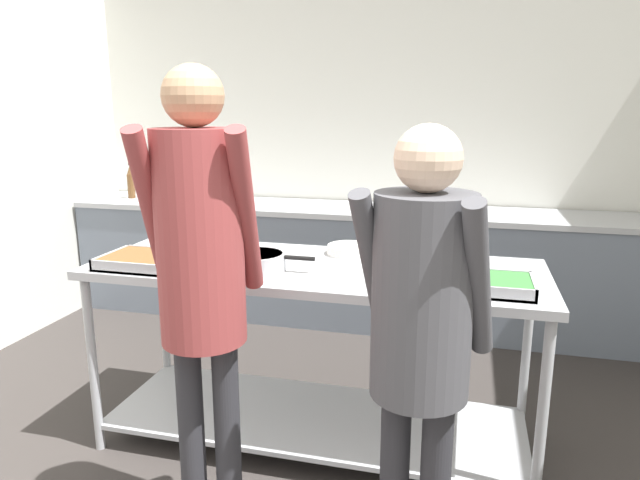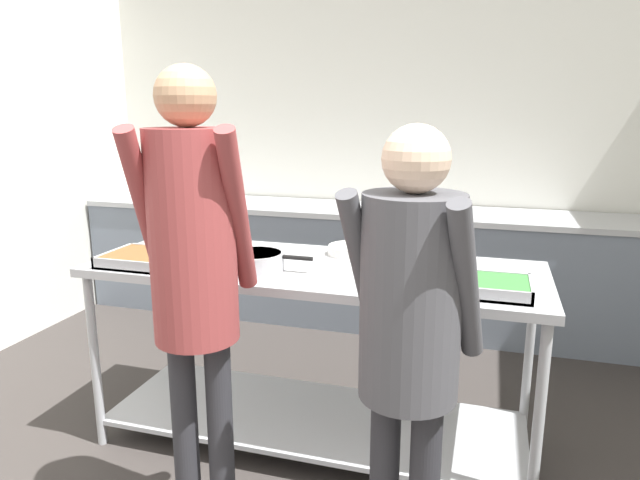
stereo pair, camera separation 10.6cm
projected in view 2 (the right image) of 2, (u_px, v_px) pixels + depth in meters
wall_rear at (379, 149)px, 4.58m from camera, size 4.73×0.06×2.65m
back_counter at (367, 265)px, 4.43m from camera, size 4.57×0.65×0.90m
serving_counter at (314, 325)px, 2.76m from camera, size 2.13×0.77×0.92m
serving_tray_roast at (156, 260)px, 2.69m from camera, size 0.49×0.31×0.05m
sauce_pan at (257, 260)px, 2.62m from camera, size 0.40×0.26×0.08m
plate_stack at (351, 250)px, 2.88m from camera, size 0.23×0.23×0.05m
broccoli_bowl at (387, 268)px, 2.52m from camera, size 0.18×0.18×0.09m
serving_tray_vegetables at (470, 285)px, 2.31m from camera, size 0.47×0.27×0.05m
guest_serving_left at (194, 257)px, 2.03m from camera, size 0.46×0.41×1.79m
guest_serving_right at (410, 317)px, 1.82m from camera, size 0.48×0.39×1.60m
water_bottle at (143, 181)px, 4.85m from camera, size 0.06×0.06×0.29m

